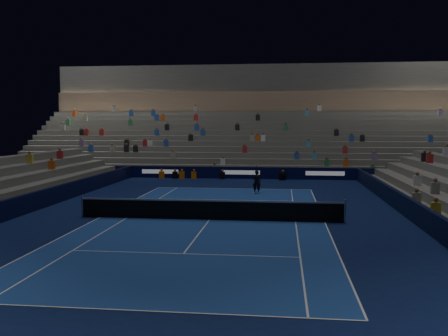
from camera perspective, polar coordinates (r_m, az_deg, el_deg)
ground at (r=24.22m, az=-1.66°, el=-5.95°), size 90.00×90.00×0.00m
court_surface at (r=24.22m, az=-1.66°, el=-5.94°), size 10.97×23.77×0.01m
sponsor_barrier_far at (r=42.37m, az=1.97°, el=-0.56°), size 44.00×0.25×1.00m
sponsor_barrier_east at (r=24.68m, az=21.30°, el=-4.91°), size 0.25×37.00×1.00m
sponsor_barrier_west at (r=27.27m, az=-22.32°, el=-4.03°), size 0.25×37.00×1.00m
grandstand_main at (r=51.56m, az=2.84°, el=3.63°), size 44.00×15.20×11.20m
tennis_net at (r=24.13m, az=-1.67°, el=-4.78°), size 12.90×0.10×1.10m
tennis_player at (r=33.34m, az=3.74°, el=-1.59°), size 0.58×0.39×1.56m
broadcast_camera at (r=41.59m, az=6.66°, el=-0.97°), size 0.53×0.93×0.58m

